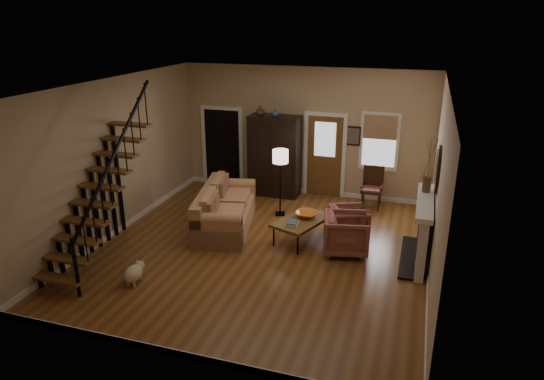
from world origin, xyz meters
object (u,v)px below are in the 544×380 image
(coffee_table, at_px, (302,230))
(floor_lamp, at_px, (280,183))
(side_chair, at_px, (372,188))
(armchair_right, at_px, (349,223))
(armoire, at_px, (275,156))
(armchair_left, at_px, (346,234))
(sofa, at_px, (226,209))

(coffee_table, distance_m, floor_lamp, 1.59)
(coffee_table, bearing_deg, floor_lamp, 124.24)
(coffee_table, distance_m, side_chair, 2.63)
(floor_lamp, bearing_deg, coffee_table, -55.76)
(armchair_right, bearing_deg, armoire, 23.94)
(armchair_left, bearing_deg, coffee_table, 64.55)
(side_chair, bearing_deg, coffee_table, -116.52)
(floor_lamp, relative_size, side_chair, 1.56)
(armchair_left, distance_m, floor_lamp, 2.36)
(armoire, xyz_separation_m, coffee_table, (1.38, -2.54, -0.80))
(coffee_table, bearing_deg, armchair_left, -13.42)
(armchair_left, bearing_deg, armoire, 28.28)
(sofa, xyz_separation_m, armchair_left, (2.74, -0.38, -0.05))
(armoire, distance_m, coffee_table, 3.00)
(armoire, distance_m, side_chair, 2.61)
(armchair_right, xyz_separation_m, floor_lamp, (-1.76, 0.78, 0.45))
(armchair_right, height_order, floor_lamp, floor_lamp)
(sofa, bearing_deg, armchair_left, -20.60)
(armoire, xyz_separation_m, armchair_left, (2.35, -2.77, -0.65))
(sofa, height_order, armchair_left, sofa)
(sofa, distance_m, floor_lamp, 1.47)
(side_chair, bearing_deg, sofa, -143.39)
(coffee_table, bearing_deg, side_chair, 63.48)
(armchair_left, bearing_deg, armchair_right, -7.95)
(armoire, height_order, armchair_right, armoire)
(coffee_table, xyz_separation_m, side_chair, (1.17, 2.34, 0.26))
(coffee_table, bearing_deg, armchair_right, 26.20)
(armoire, distance_m, armchair_left, 3.69)
(armchair_left, relative_size, armchair_right, 1.16)
(armchair_left, height_order, side_chair, side_chair)
(armchair_right, bearing_deg, side_chair, -31.36)
(armchair_right, bearing_deg, armchair_left, 160.23)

